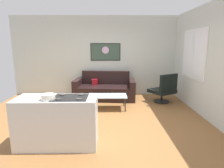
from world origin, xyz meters
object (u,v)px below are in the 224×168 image
couch (105,90)px  armchair (164,90)px  wall_painting (105,52)px  mixing_bowl (48,97)px  coffee_table (107,96)px

couch → armchair: armchair is taller
armchair → wall_painting: 2.41m
armchair → wall_painting: (-1.85, 1.05, 1.13)m
wall_painting → mixing_bowl: bearing=-103.6°
wall_painting → armchair: bearing=-29.6°
couch → wall_painting: bearing=88.1°
coffee_table → armchair: (1.77, 0.56, 0.06)m
mixing_bowl → wall_painting: (0.89, 3.70, 0.62)m
armchair → mixing_bowl: mixing_bowl is taller
couch → coffee_table: couch is taller
armchair → mixing_bowl: (-2.75, -2.65, 0.51)m
coffee_table → wall_painting: bearing=92.8°
armchair → mixing_bowl: 3.85m
coffee_table → mixing_bowl: (-0.97, -2.09, 0.57)m
mixing_bowl → wall_painting: size_ratio=0.23×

